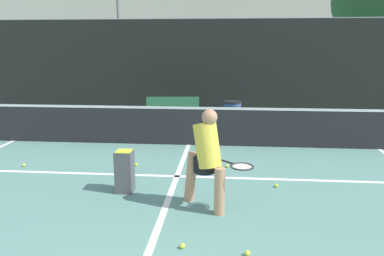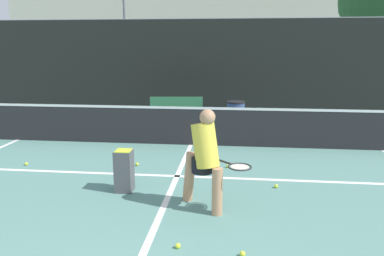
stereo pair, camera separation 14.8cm
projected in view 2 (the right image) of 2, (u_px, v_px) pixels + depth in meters
name	position (u px, v px, depth m)	size (l,w,h in m)	color
court_service_line	(177.00, 176.00, 6.99)	(8.25, 0.10, 0.01)	white
court_center_mark	(173.00, 186.00, 6.50)	(0.10, 5.54, 0.01)	white
net	(191.00, 125.00, 9.08)	(11.09, 0.09, 1.07)	slate
fence_back	(203.00, 70.00, 12.27)	(24.00, 0.06, 3.24)	black
player_practicing	(205.00, 156.00, 5.45)	(1.15, 0.76, 1.52)	tan
tennis_ball_scattered_0	(178.00, 246.00, 4.50)	(0.07, 0.07, 0.07)	#D1E033
tennis_ball_scattered_1	(26.00, 164.00, 7.61)	(0.07, 0.07, 0.07)	#D1E033
tennis_ball_scattered_3	(228.00, 166.00, 7.46)	(0.07, 0.07, 0.07)	#D1E033
tennis_ball_scattered_4	(276.00, 186.00, 6.40)	(0.07, 0.07, 0.07)	#D1E033
tennis_ball_scattered_7	(137.00, 164.00, 7.59)	(0.07, 0.07, 0.07)	#D1E033
tennis_ball_scattered_8	(243.00, 254.00, 4.33)	(0.07, 0.07, 0.07)	#D1E033
ball_hopper	(124.00, 170.00, 6.20)	(0.28, 0.28, 0.71)	#4C4C51
courtside_bench	(176.00, 110.00, 11.35)	(1.64, 0.55, 0.86)	#33724C
trash_bin	(236.00, 115.00, 10.95)	(0.54, 0.54, 0.80)	#384C7F
parked_car	(172.00, 87.00, 16.19)	(1.71, 4.15, 1.49)	maroon
tree_west	(378.00, 1.00, 17.29)	(3.51, 3.51, 6.17)	brown
building_far	(223.00, 37.00, 31.24)	(36.00, 2.40, 6.18)	beige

